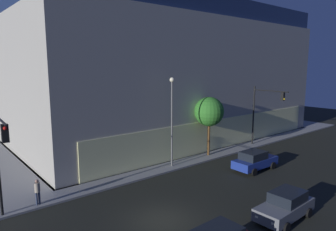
{
  "coord_description": "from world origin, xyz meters",
  "views": [
    {
      "loc": [
        -10.73,
        -13.65,
        9.35
      ],
      "look_at": [
        4.61,
        5.06,
        5.43
      ],
      "focal_mm": 32.55,
      "sensor_mm": 36.0,
      "label": 1
    }
  ],
  "objects_px": {
    "car_grey": "(285,206)",
    "street_lamp_sidewalk": "(172,112)",
    "sidewalk_tree": "(209,112)",
    "car_blue": "(255,160)",
    "traffic_light_far_corner": "(263,107)",
    "modern_building": "(150,73)",
    "pedestrian_waiting": "(37,190)"
  },
  "relations": [
    {
      "from": "modern_building",
      "to": "traffic_light_far_corner",
      "type": "distance_m",
      "value": 17.1
    },
    {
      "from": "sidewalk_tree",
      "to": "car_grey",
      "type": "xyz_separation_m",
      "value": [
        -6.11,
        -12.19,
        -3.87
      ]
    },
    {
      "from": "street_lamp_sidewalk",
      "to": "sidewalk_tree",
      "type": "height_order",
      "value": "street_lamp_sidewalk"
    },
    {
      "from": "car_grey",
      "to": "car_blue",
      "type": "height_order",
      "value": "car_blue"
    },
    {
      "from": "traffic_light_far_corner",
      "to": "car_blue",
      "type": "height_order",
      "value": "traffic_light_far_corner"
    },
    {
      "from": "modern_building",
      "to": "pedestrian_waiting",
      "type": "distance_m",
      "value": 26.84
    },
    {
      "from": "car_grey",
      "to": "car_blue",
      "type": "xyz_separation_m",
      "value": [
        6.22,
        6.57,
        0.03
      ]
    },
    {
      "from": "car_grey",
      "to": "sidewalk_tree",
      "type": "bearing_deg",
      "value": 63.4
    },
    {
      "from": "modern_building",
      "to": "car_grey",
      "type": "height_order",
      "value": "modern_building"
    },
    {
      "from": "street_lamp_sidewalk",
      "to": "car_blue",
      "type": "relative_size",
      "value": 1.79
    },
    {
      "from": "traffic_light_far_corner",
      "to": "street_lamp_sidewalk",
      "type": "distance_m",
      "value": 12.79
    },
    {
      "from": "street_lamp_sidewalk",
      "to": "sidewalk_tree",
      "type": "relative_size",
      "value": 1.34
    },
    {
      "from": "modern_building",
      "to": "street_lamp_sidewalk",
      "type": "bearing_deg",
      "value": -119.5
    },
    {
      "from": "traffic_light_far_corner",
      "to": "car_grey",
      "type": "distance_m",
      "value": 17.73
    },
    {
      "from": "street_lamp_sidewalk",
      "to": "traffic_light_far_corner",
      "type": "bearing_deg",
      "value": -5.01
    },
    {
      "from": "traffic_light_far_corner",
      "to": "car_blue",
      "type": "xyz_separation_m",
      "value": [
        -7.34,
        -4.18,
        -3.86
      ]
    },
    {
      "from": "street_lamp_sidewalk",
      "to": "sidewalk_tree",
      "type": "bearing_deg",
      "value": 3.55
    },
    {
      "from": "traffic_light_far_corner",
      "to": "street_lamp_sidewalk",
      "type": "relative_size",
      "value": 0.84
    },
    {
      "from": "traffic_light_far_corner",
      "to": "car_grey",
      "type": "relative_size",
      "value": 1.57
    },
    {
      "from": "traffic_light_far_corner",
      "to": "pedestrian_waiting",
      "type": "xyz_separation_m",
      "value": [
        -24.89,
        0.63,
        -3.54
      ]
    },
    {
      "from": "modern_building",
      "to": "car_blue",
      "type": "relative_size",
      "value": 8.31
    },
    {
      "from": "street_lamp_sidewalk",
      "to": "pedestrian_waiting",
      "type": "xyz_separation_m",
      "value": [
        -12.16,
        -0.48,
        -4.08
      ]
    },
    {
      "from": "modern_building",
      "to": "car_grey",
      "type": "relative_size",
      "value": 8.65
    },
    {
      "from": "sidewalk_tree",
      "to": "car_blue",
      "type": "relative_size",
      "value": 1.33
    },
    {
      "from": "car_grey",
      "to": "car_blue",
      "type": "bearing_deg",
      "value": 46.59
    },
    {
      "from": "traffic_light_far_corner",
      "to": "pedestrian_waiting",
      "type": "relative_size",
      "value": 3.89
    },
    {
      "from": "modern_building",
      "to": "street_lamp_sidewalk",
      "type": "relative_size",
      "value": 4.64
    },
    {
      "from": "pedestrian_waiting",
      "to": "street_lamp_sidewalk",
      "type": "bearing_deg",
      "value": 2.27
    },
    {
      "from": "street_lamp_sidewalk",
      "to": "car_grey",
      "type": "relative_size",
      "value": 1.86
    },
    {
      "from": "street_lamp_sidewalk",
      "to": "sidewalk_tree",
      "type": "xyz_separation_m",
      "value": [
        5.28,
        0.33,
        -0.56
      ]
    },
    {
      "from": "car_grey",
      "to": "street_lamp_sidewalk",
      "type": "bearing_deg",
      "value": 86.02
    },
    {
      "from": "street_lamp_sidewalk",
      "to": "car_blue",
      "type": "bearing_deg",
      "value": -44.49
    }
  ]
}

